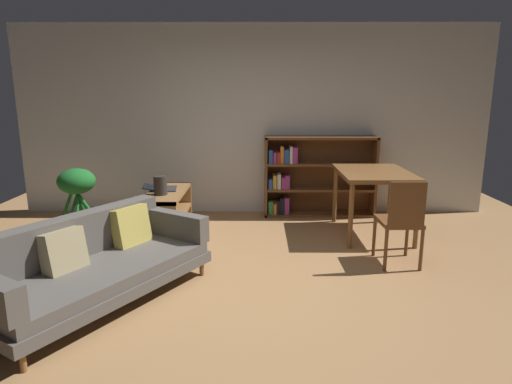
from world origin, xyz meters
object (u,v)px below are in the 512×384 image
at_px(dining_chair_near, 401,219).
at_px(potted_floor_plant, 78,194).
at_px(open_laptop, 162,188).
at_px(fabric_couch, 92,262).
at_px(bookshelf, 311,176).
at_px(media_console, 168,213).
at_px(desk_speaker, 160,185).
at_px(dining_table, 374,178).

bearing_deg(dining_chair_near, potted_floor_plant, 168.10).
height_order(potted_floor_plant, dining_chair_near, dining_chair_near).
distance_m(open_laptop, potted_floor_plant, 1.00).
relative_size(open_laptop, dining_chair_near, 0.49).
height_order(fabric_couch, dining_chair_near, dining_chair_near).
bearing_deg(fabric_couch, open_laptop, 84.43).
xyz_separation_m(potted_floor_plant, bookshelf, (2.91, 1.22, -0.02)).
distance_m(media_console, potted_floor_plant, 1.08).
distance_m(desk_speaker, bookshelf, 2.24).
bearing_deg(dining_table, fabric_couch, -147.23).
bearing_deg(open_laptop, media_console, -53.45).
bearing_deg(desk_speaker, potted_floor_plant, -172.78).
relative_size(fabric_couch, bookshelf, 1.34).
bearing_deg(open_laptop, potted_floor_plant, -155.86).
relative_size(media_console, dining_table, 0.99).
bearing_deg(fabric_couch, potted_floor_plant, 115.26).
distance_m(dining_table, dining_chair_near, 1.08).
distance_m(fabric_couch, bookshelf, 3.52).
bearing_deg(dining_table, media_console, -179.84).
bearing_deg(open_laptop, bookshelf, 22.17).
bearing_deg(open_laptop, dining_chair_near, -23.49).
bearing_deg(open_laptop, dining_table, -2.24).
bearing_deg(dining_table, open_laptop, 177.76).
bearing_deg(open_laptop, desk_speaker, -80.56).
xyz_separation_m(media_console, dining_chair_near, (2.60, -1.05, 0.24)).
xyz_separation_m(desk_speaker, potted_floor_plant, (-0.96, -0.12, -0.08)).
bearing_deg(potted_floor_plant, open_laptop, 24.14).
relative_size(media_console, dining_chair_near, 1.26).
height_order(media_console, desk_speaker, desk_speaker).
xyz_separation_m(open_laptop, dining_chair_near, (2.68, -1.16, -0.06)).
bearing_deg(media_console, fabric_couch, -98.45).
height_order(media_console, open_laptop, open_laptop).
xyz_separation_m(fabric_couch, dining_table, (2.85, 1.83, 0.38)).
bearing_deg(media_console, desk_speaker, -101.18).
bearing_deg(dining_table, bookshelf, 125.78).
xyz_separation_m(potted_floor_plant, dining_chair_near, (3.59, -0.76, -0.08)).
distance_m(dining_chair_near, bookshelf, 2.09).
height_order(desk_speaker, potted_floor_plant, potted_floor_plant).
relative_size(media_console, bookshelf, 0.72).
bearing_deg(dining_chair_near, desk_speaker, 161.55).
distance_m(desk_speaker, dining_table, 2.62).
xyz_separation_m(open_laptop, bookshelf, (2.00, 0.81, 0.00)).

